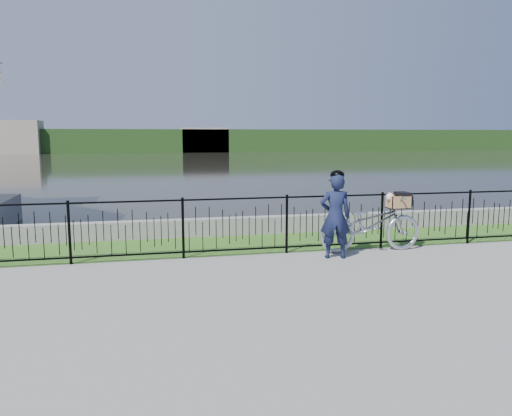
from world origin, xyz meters
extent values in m
plane|color=gray|center=(0.00, 0.00, 0.00)|extent=(120.00, 120.00, 0.00)
cube|color=#37651F|center=(0.00, 2.60, 0.00)|extent=(60.00, 2.00, 0.01)
plane|color=#27261E|center=(0.00, 33.00, 0.00)|extent=(120.00, 120.00, 0.00)
cube|color=gray|center=(0.00, 3.60, 0.20)|extent=(60.00, 0.30, 0.40)
cube|color=#24451A|center=(0.00, 60.00, 1.50)|extent=(120.00, 6.00, 3.00)
cube|color=#A09181|center=(-18.00, 58.00, 2.00)|extent=(8.00, 4.00, 4.00)
cube|color=#A09181|center=(6.00, 58.50, 1.60)|extent=(6.00, 3.00, 3.20)
imported|color=#B5BAC2|center=(2.66, 1.39, 0.55)|extent=(2.09, 0.73, 1.10)
cube|color=black|center=(3.24, 1.39, 0.85)|extent=(0.38, 0.18, 0.02)
cube|color=#9C7348|center=(3.24, 1.39, 0.86)|extent=(0.42, 0.32, 0.01)
cube|color=#9C7348|center=(3.24, 1.54, 0.98)|extent=(0.42, 0.02, 0.26)
cube|color=#9C7348|center=(3.24, 1.24, 0.98)|extent=(0.42, 0.02, 0.26)
cube|color=#9C7348|center=(3.44, 1.39, 0.98)|extent=(0.01, 0.32, 0.26)
cube|color=#9C7348|center=(3.03, 1.39, 0.98)|extent=(0.01, 0.32, 0.26)
cube|color=black|center=(3.33, 1.39, 1.13)|extent=(0.23, 0.33, 0.06)
cube|color=black|center=(3.46, 1.39, 1.00)|extent=(0.02, 0.33, 0.20)
ellipsoid|color=silver|center=(3.22, 1.39, 0.98)|extent=(0.31, 0.22, 0.20)
sphere|color=silver|center=(3.05, 1.37, 1.08)|extent=(0.15, 0.15, 0.15)
sphere|color=silver|center=(3.00, 1.35, 1.05)|extent=(0.07, 0.07, 0.07)
sphere|color=black|center=(2.97, 1.34, 1.05)|extent=(0.02, 0.02, 0.02)
cone|color=#A36644|center=(3.05, 1.43, 1.14)|extent=(0.06, 0.08, 0.08)
cone|color=#A36644|center=(3.07, 1.33, 1.14)|extent=(0.06, 0.08, 0.08)
imported|color=#131A36|center=(1.77, 1.03, 0.79)|extent=(0.64, 0.48, 1.58)
ellipsoid|color=black|center=(1.77, 1.03, 1.56)|extent=(0.26, 0.29, 0.18)
camera|label=1|loc=(-1.64, -7.58, 2.29)|focal=35.00mm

